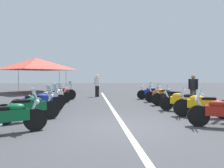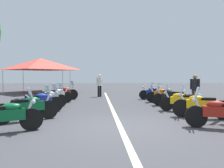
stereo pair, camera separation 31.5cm
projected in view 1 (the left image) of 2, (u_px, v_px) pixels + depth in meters
ground_plane at (124, 126)px, 6.50m from camera, size 80.00×80.00×0.00m
lane_centre_stripe at (111, 107)px, 10.53m from camera, size 18.03×0.16×0.01m
motorcycle_left_row_0 at (10, 117)px, 5.63m from camera, size 1.01×1.86×1.20m
motorcycle_left_row_1 at (30, 108)px, 7.14m from camera, size 1.27×1.90×1.22m
motorcycle_left_row_2 at (39, 102)px, 8.66m from camera, size 1.24×1.93×1.22m
motorcycle_left_row_3 at (46, 99)px, 10.15m from camera, size 1.32×1.86×1.20m
motorcycle_left_row_4 at (54, 96)px, 11.80m from camera, size 1.08×1.83×0.99m
motorcycle_left_row_5 at (60, 93)px, 13.34m from camera, size 1.17×1.94×1.23m
motorcycle_right_row_0 at (223, 112)px, 6.30m from camera, size 0.96×2.00×1.21m
motorcycle_right_row_1 at (201, 105)px, 7.86m from camera, size 0.98×1.94×1.22m
motorcycle_right_row_2 at (182, 101)px, 9.25m from camera, size 1.04×1.85×1.19m
motorcycle_right_row_3 at (172, 97)px, 10.85m from camera, size 1.17×1.95×1.21m
motorcycle_right_row_4 at (161, 95)px, 12.29m from camera, size 1.08×1.83×1.20m
motorcycle_right_row_5 at (153, 93)px, 13.83m from camera, size 0.98×2.01×0.99m
bystander_0 at (97, 84)px, 15.66m from camera, size 0.34×0.45×1.64m
bystander_1 at (193, 88)px, 11.03m from camera, size 0.45×0.34×1.59m
event_tent at (37, 64)px, 19.88m from camera, size 5.39×5.39×3.20m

